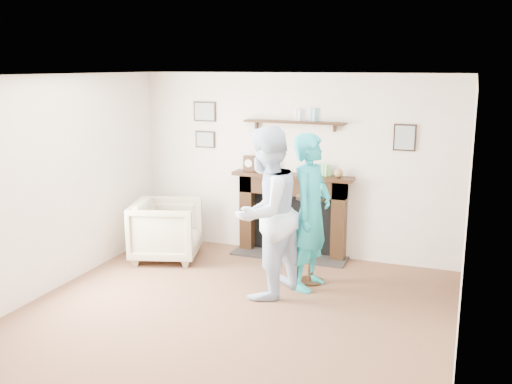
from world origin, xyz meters
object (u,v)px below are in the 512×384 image
man (265,294)px  woman (309,286)px  pedestal_table (312,222)px  armchair (168,258)px

man → woman: bearing=151.0°
man → pedestal_table: 1.02m
pedestal_table → man: bearing=-124.7°
armchair → man: 1.83m
woman → pedestal_table: (-0.03, 0.15, 0.76)m
man → pedestal_table: (0.39, 0.56, 0.76)m
armchair → pedestal_table: 2.21m
armchair → woman: (2.10, -0.30, 0.00)m
armchair → man: size_ratio=0.46×
armchair → man: man is taller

